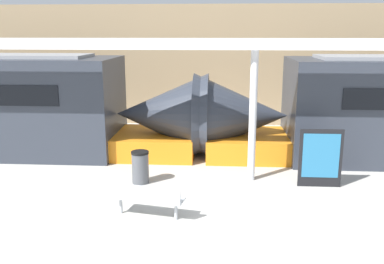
% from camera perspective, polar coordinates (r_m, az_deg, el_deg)
% --- Properties ---
extents(ground_plane, '(60.00, 60.00, 0.00)m').
position_cam_1_polar(ground_plane, '(8.27, -2.13, -15.02)').
color(ground_plane, '#B2AFA8').
extents(station_wall, '(56.00, 0.20, 5.00)m').
position_cam_1_polar(station_wall, '(18.20, 1.38, 8.83)').
color(station_wall, '#9E8460').
rests_on(station_wall, ground_plane).
extents(bench_near, '(1.64, 0.75, 0.76)m').
position_cam_1_polar(bench_near, '(9.27, -6.10, -8.62)').
color(bench_near, '#ADB2B7').
rests_on(bench_near, ground_plane).
extents(trash_bin, '(0.46, 0.46, 0.86)m').
position_cam_1_polar(trash_bin, '(11.36, -6.91, -4.66)').
color(trash_bin, '#4C4F54').
rests_on(trash_bin, ground_plane).
extents(poster_board, '(1.09, 0.07, 1.51)m').
position_cam_1_polar(poster_board, '(11.40, 16.76, -3.34)').
color(poster_board, black).
rests_on(poster_board, ground_plane).
extents(support_column_near, '(0.20, 0.20, 3.46)m').
position_cam_1_polar(support_column_near, '(11.30, 8.10, 2.01)').
color(support_column_near, silver).
rests_on(support_column_near, ground_plane).
extents(canopy_beam, '(28.00, 0.60, 0.28)m').
position_cam_1_polar(canopy_beam, '(11.09, 8.43, 11.53)').
color(canopy_beam, silver).
rests_on(canopy_beam, support_column_near).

